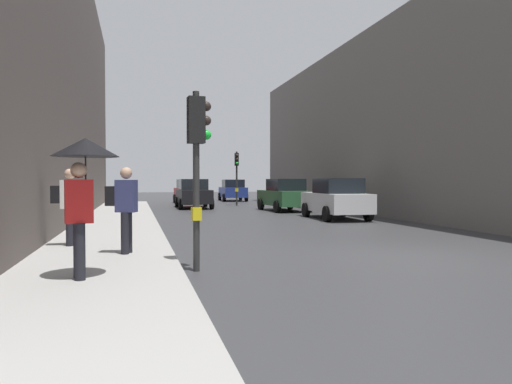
{
  "coord_description": "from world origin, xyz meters",
  "views": [
    {
      "loc": [
        -5.77,
        -8.84,
        1.65
      ],
      "look_at": [
        -0.94,
        9.76,
        1.19
      ],
      "focal_mm": 32.62,
      "sensor_mm": 36.0,
      "label": 1
    }
  ],
  "objects_px": {
    "traffic_light_far_median": "(237,168)",
    "car_white_compact": "(336,199)",
    "car_green_estate": "(284,195)",
    "pedestrian_with_umbrella": "(83,168)",
    "traffic_light_near_left": "(197,147)",
    "car_blue_van": "(233,190)",
    "car_dark_suv": "(194,194)",
    "pedestrian_with_black_backpack": "(68,202)",
    "car_red_sedan": "(190,191)",
    "pedestrian_with_grey_backpack": "(124,205)"
  },
  "relations": [
    {
      "from": "traffic_light_far_median",
      "to": "car_white_compact",
      "type": "xyz_separation_m",
      "value": [
        1.87,
        -11.72,
        -1.61
      ]
    },
    {
      "from": "car_green_estate",
      "to": "pedestrian_with_umbrella",
      "type": "distance_m",
      "value": 18.96
    },
    {
      "from": "traffic_light_near_left",
      "to": "car_blue_van",
      "type": "xyz_separation_m",
      "value": [
        6.69,
        29.19,
        -1.38
      ]
    },
    {
      "from": "car_dark_suv",
      "to": "pedestrian_with_black_backpack",
      "type": "bearing_deg",
      "value": -106.25
    },
    {
      "from": "car_red_sedan",
      "to": "traffic_light_far_median",
      "type": "bearing_deg",
      "value": -53.9
    },
    {
      "from": "traffic_light_far_median",
      "to": "car_white_compact",
      "type": "distance_m",
      "value": 11.98
    },
    {
      "from": "pedestrian_with_black_backpack",
      "to": "traffic_light_near_left",
      "type": "bearing_deg",
      "value": -48.71
    },
    {
      "from": "traffic_light_far_median",
      "to": "pedestrian_with_umbrella",
      "type": "height_order",
      "value": "traffic_light_far_median"
    },
    {
      "from": "traffic_light_near_left",
      "to": "car_green_estate",
      "type": "relative_size",
      "value": 0.76
    },
    {
      "from": "traffic_light_near_left",
      "to": "car_dark_suv",
      "type": "relative_size",
      "value": 0.78
    },
    {
      "from": "traffic_light_near_left",
      "to": "car_white_compact",
      "type": "height_order",
      "value": "traffic_light_near_left"
    },
    {
      "from": "car_dark_suv",
      "to": "pedestrian_with_umbrella",
      "type": "xyz_separation_m",
      "value": [
        -4.18,
        -20.82,
        0.96
      ]
    },
    {
      "from": "traffic_light_far_median",
      "to": "car_blue_van",
      "type": "distance_m",
      "value": 7.59
    },
    {
      "from": "pedestrian_with_umbrella",
      "to": "car_white_compact",
      "type": "bearing_deg",
      "value": 50.46
    },
    {
      "from": "car_green_estate",
      "to": "pedestrian_with_grey_backpack",
      "type": "distance_m",
      "value": 16.57
    },
    {
      "from": "traffic_light_near_left",
      "to": "pedestrian_with_grey_backpack",
      "type": "relative_size",
      "value": 1.85
    },
    {
      "from": "traffic_light_near_left",
      "to": "car_blue_van",
      "type": "distance_m",
      "value": 29.98
    },
    {
      "from": "pedestrian_with_black_backpack",
      "to": "traffic_light_far_median",
      "type": "bearing_deg",
      "value": 66.94
    },
    {
      "from": "pedestrian_with_umbrella",
      "to": "pedestrian_with_black_backpack",
      "type": "distance_m",
      "value": 4.06
    },
    {
      "from": "car_red_sedan",
      "to": "car_dark_suv",
      "type": "xyz_separation_m",
      "value": [
        -0.4,
        -5.76,
        0.0
      ]
    },
    {
      "from": "pedestrian_with_umbrella",
      "to": "pedestrian_with_black_backpack",
      "type": "height_order",
      "value": "pedestrian_with_umbrella"
    },
    {
      "from": "car_green_estate",
      "to": "pedestrian_with_black_backpack",
      "type": "height_order",
      "value": "pedestrian_with_black_backpack"
    },
    {
      "from": "traffic_light_far_median",
      "to": "car_blue_van",
      "type": "relative_size",
      "value": 0.84
    },
    {
      "from": "traffic_light_far_median",
      "to": "pedestrian_with_umbrella",
      "type": "relative_size",
      "value": 1.69
    },
    {
      "from": "car_white_compact",
      "to": "pedestrian_with_black_backpack",
      "type": "xyz_separation_m",
      "value": [
        -9.92,
        -7.18,
        0.29
      ]
    },
    {
      "from": "traffic_light_far_median",
      "to": "car_white_compact",
      "type": "height_order",
      "value": "traffic_light_far_median"
    },
    {
      "from": "pedestrian_with_umbrella",
      "to": "car_dark_suv",
      "type": "bearing_deg",
      "value": 78.65
    },
    {
      "from": "traffic_light_far_median",
      "to": "car_green_estate",
      "type": "bearing_deg",
      "value": -77.09
    },
    {
      "from": "pedestrian_with_grey_backpack",
      "to": "car_dark_suv",
      "type": "bearing_deg",
      "value": 78.82
    },
    {
      "from": "car_white_compact",
      "to": "car_blue_van",
      "type": "height_order",
      "value": "same"
    },
    {
      "from": "car_green_estate",
      "to": "car_red_sedan",
      "type": "bearing_deg",
      "value": 112.82
    },
    {
      "from": "traffic_light_far_median",
      "to": "car_red_sedan",
      "type": "distance_m",
      "value": 4.9
    },
    {
      "from": "car_white_compact",
      "to": "car_red_sedan",
      "type": "bearing_deg",
      "value": 106.55
    },
    {
      "from": "pedestrian_with_grey_backpack",
      "to": "pedestrian_with_black_backpack",
      "type": "xyz_separation_m",
      "value": [
        -1.28,
        1.53,
        0.0
      ]
    },
    {
      "from": "car_red_sedan",
      "to": "pedestrian_with_grey_backpack",
      "type": "relative_size",
      "value": 2.41
    },
    {
      "from": "pedestrian_with_grey_backpack",
      "to": "car_red_sedan",
      "type": "bearing_deg",
      "value": 80.5
    },
    {
      "from": "traffic_light_near_left",
      "to": "pedestrian_with_grey_backpack",
      "type": "height_order",
      "value": "traffic_light_near_left"
    },
    {
      "from": "car_dark_suv",
      "to": "car_green_estate",
      "type": "height_order",
      "value": "same"
    },
    {
      "from": "traffic_light_near_left",
      "to": "car_white_compact",
      "type": "relative_size",
      "value": 0.77
    },
    {
      "from": "car_red_sedan",
      "to": "car_dark_suv",
      "type": "distance_m",
      "value": 5.78
    },
    {
      "from": "car_green_estate",
      "to": "pedestrian_with_black_backpack",
      "type": "distance_m",
      "value": 15.97
    },
    {
      "from": "car_white_compact",
      "to": "car_dark_suv",
      "type": "distance_m",
      "value": 10.91
    },
    {
      "from": "traffic_light_far_median",
      "to": "pedestrian_with_umbrella",
      "type": "xyz_separation_m",
      "value": [
        -7.31,
        -22.84,
        -0.65
      ]
    },
    {
      "from": "traffic_light_far_median",
      "to": "pedestrian_with_black_backpack",
      "type": "relative_size",
      "value": 2.04
    },
    {
      "from": "car_blue_van",
      "to": "car_red_sedan",
      "type": "bearing_deg",
      "value": -137.92
    },
    {
      "from": "car_blue_van",
      "to": "pedestrian_with_umbrella",
      "type": "bearing_deg",
      "value": -105.82
    },
    {
      "from": "pedestrian_with_umbrella",
      "to": "car_blue_van",
      "type": "bearing_deg",
      "value": 74.18
    },
    {
      "from": "car_blue_van",
      "to": "car_green_estate",
      "type": "bearing_deg",
      "value": -89.39
    },
    {
      "from": "pedestrian_with_umbrella",
      "to": "pedestrian_with_grey_backpack",
      "type": "height_order",
      "value": "pedestrian_with_umbrella"
    },
    {
      "from": "pedestrian_with_grey_backpack",
      "to": "pedestrian_with_black_backpack",
      "type": "bearing_deg",
      "value": 129.9
    }
  ]
}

